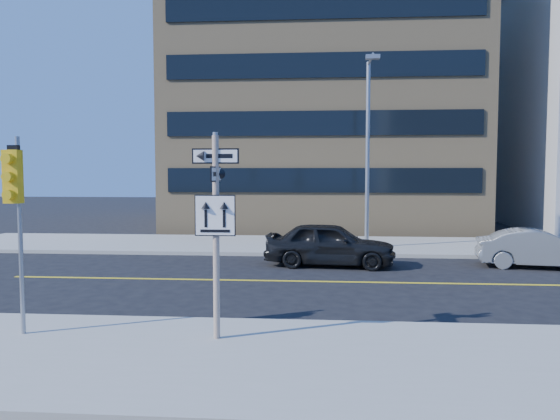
# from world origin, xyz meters

# --- Properties ---
(ground) EXTENTS (120.00, 120.00, 0.00)m
(ground) POSITION_xyz_m (0.00, 0.00, 0.00)
(ground) COLOR black
(ground) RESTS_ON ground
(sign_pole) EXTENTS (0.92, 0.92, 4.06)m
(sign_pole) POSITION_xyz_m (0.00, -2.51, 2.44)
(sign_pole) COLOR silver
(sign_pole) RESTS_ON near_sidewalk
(traffic_signal) EXTENTS (0.32, 0.45, 4.00)m
(traffic_signal) POSITION_xyz_m (-4.00, -2.66, 3.03)
(traffic_signal) COLOR gray
(traffic_signal) RESTS_ON near_sidewalk
(parked_car_a) EXTENTS (2.33, 4.89, 1.61)m
(parked_car_a) POSITION_xyz_m (2.35, 6.94, 0.81)
(parked_car_a) COLOR black
(parked_car_a) RESTS_ON ground
(parked_car_b) EXTENTS (2.14, 4.38, 1.38)m
(parked_car_b) POSITION_xyz_m (9.81, 7.11, 0.69)
(parked_car_b) COLOR slate
(parked_car_b) RESTS_ON ground
(streetlight_a) EXTENTS (0.55, 2.25, 8.00)m
(streetlight_a) POSITION_xyz_m (4.00, 10.76, 4.76)
(streetlight_a) COLOR gray
(streetlight_a) RESTS_ON far_sidewalk
(building_brick) EXTENTS (18.00, 18.00, 18.00)m
(building_brick) POSITION_xyz_m (2.00, 25.00, 9.00)
(building_brick) COLOR tan
(building_brick) RESTS_ON ground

